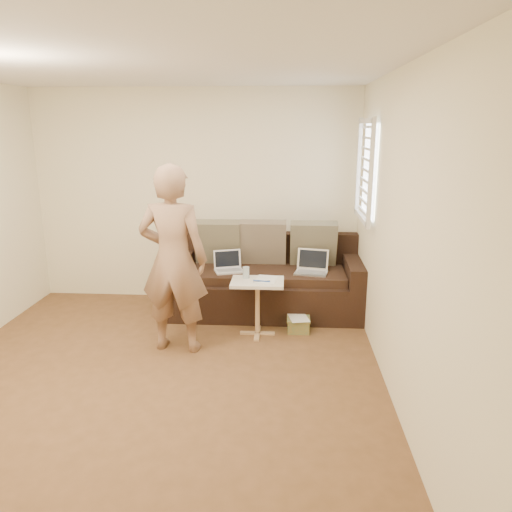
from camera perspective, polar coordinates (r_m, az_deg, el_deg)
name	(u,v)px	position (r m, az deg, el deg)	size (l,w,h in m)	color
floor	(154,383)	(4.45, -11.86, -14.32)	(4.50, 4.50, 0.00)	brown
ceiling	(134,62)	(3.92, -14.01, 21.09)	(4.50, 4.50, 0.00)	white
wall_back	(196,197)	(6.14, -7.02, 6.86)	(4.00, 4.00, 0.00)	#F1E8BC
wall_right	(400,240)	(3.93, 16.43, 1.80)	(4.50, 4.50, 0.00)	#F1E8BC
window_blinds	(366,170)	(5.32, 12.72, 9.71)	(0.12, 0.88, 1.08)	white
sofa	(266,277)	(5.77, 1.22, -2.46)	(2.20, 0.95, 0.85)	black
pillow_left	(218,242)	(5.93, -4.48, 1.61)	(0.55, 0.14, 0.55)	#645C49
pillow_mid	(263,243)	(5.89, 0.85, 1.57)	(0.55, 0.14, 0.55)	#6B5F4C
pillow_right	(313,244)	(5.87, 6.70, 1.43)	(0.55, 0.14, 0.55)	#645C49
laptop_silver	(311,273)	(5.62, 6.42, -2.02)	(0.36, 0.26, 0.24)	#B7BABC
laptop_white	(229,272)	(5.67, -3.15, -1.82)	(0.32, 0.23, 0.23)	white
person	(173,260)	(4.73, -9.61, -0.41)	(0.67, 0.45, 1.83)	#8A644B
side_table	(257,308)	(5.17, 0.17, -6.05)	(0.54, 0.38, 0.60)	silver
drinking_glass	(246,272)	(5.14, -1.17, -1.93)	(0.07, 0.07, 0.12)	silver
scissors	(262,281)	(5.03, 0.65, -2.95)	(0.18, 0.10, 0.02)	silver
paper_on_table	(266,279)	(5.10, 1.19, -2.75)	(0.21, 0.30, 0.00)	white
striped_box	(298,324)	(5.35, 4.96, -7.92)	(0.25, 0.25, 0.16)	orange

